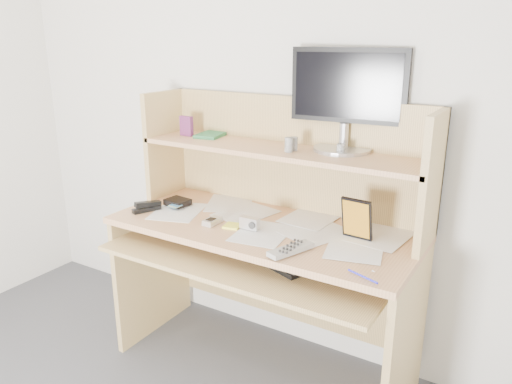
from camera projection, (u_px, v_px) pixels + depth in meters
The scene contains 19 objects.
back_wall at pixel (297, 107), 2.37m from camera, with size 3.60×0.04×2.50m, color silver.
desk at pixel (271, 231), 2.34m from camera, with size 1.40×0.70×1.30m.
paper_clutter at pixel (262, 225), 2.25m from camera, with size 1.32×0.54×0.01m, color white.
keyboard at pixel (271, 254), 2.17m from camera, with size 0.47×0.30×0.03m.
tv_remote at pixel (291, 250), 1.97m from camera, with size 0.06×0.20×0.02m, color #989893.
flip_phone at pixel (212, 220), 2.27m from camera, with size 0.05×0.10×0.02m, color silver.
stapler at pixel (146, 206), 2.43m from camera, with size 0.04×0.14×0.04m, color black.
wallet at pixel (178, 202), 2.51m from camera, with size 0.11×0.09×0.03m, color black.
sticky_note_pad at pixel (232, 226), 2.24m from camera, with size 0.07×0.07×0.01m, color yellow.
digital_camera at pixel (250, 223), 2.20m from camera, with size 0.09×0.03×0.05m, color silver.
game_case at pixel (357, 219), 2.06m from camera, with size 0.13×0.01×0.18m, color black.
blue_pen at pixel (363, 276), 1.76m from camera, with size 0.01×0.01×0.13m, color #1B1BCB.
card_box at pixel (186, 126), 2.54m from camera, with size 0.07×0.02×0.10m, color #AA1621.
shelf_book at pixel (211, 135), 2.53m from camera, with size 0.12×0.16×0.02m, color #2F763F.
chip_stack_a at pixel (292, 144), 2.23m from camera, with size 0.04×0.04×0.05m, color black.
chip_stack_b at pixel (294, 144), 2.22m from camera, with size 0.04×0.04×0.06m, color white.
chip_stack_c at pixel (341, 149), 2.15m from camera, with size 0.04×0.04×0.05m, color black.
chip_stack_d at pixel (289, 145), 2.19m from camera, with size 0.04×0.04×0.07m, color white.
monitor at pixel (347, 97), 2.17m from camera, with size 0.51×0.26×0.44m.
Camera 1 is at (1.07, -0.33, 1.57)m, focal length 35.00 mm.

